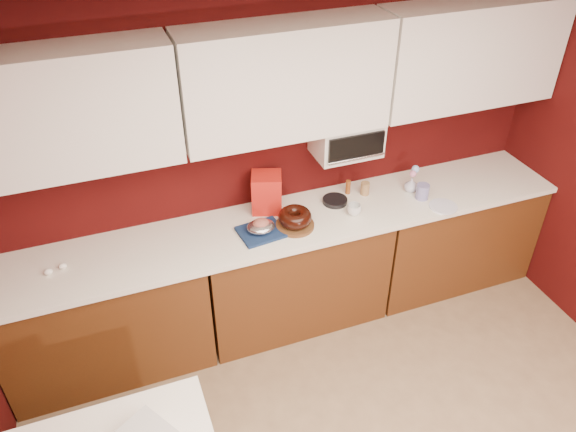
{
  "coord_description": "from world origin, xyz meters",
  "views": [
    {
      "loc": [
        -1.12,
        -0.97,
        3.16
      ],
      "look_at": [
        -0.07,
        1.84,
        1.02
      ],
      "focal_mm": 35.0,
      "sensor_mm": 36.0,
      "label": 1
    }
  ],
  "objects_px": {
    "bundt_cake": "(295,217)",
    "flower_vase": "(411,184)",
    "pandoro_box": "(267,192)",
    "coffee_mug": "(354,209)",
    "blue_jar": "(422,192)",
    "toaster_oven": "(346,137)",
    "foil_ham_nest": "(261,227)"
  },
  "relations": [
    {
      "from": "bundt_cake",
      "to": "pandoro_box",
      "type": "xyz_separation_m",
      "value": [
        -0.11,
        0.27,
        0.06
      ]
    },
    {
      "from": "pandoro_box",
      "to": "blue_jar",
      "type": "height_order",
      "value": "pandoro_box"
    },
    {
      "from": "bundt_cake",
      "to": "coffee_mug",
      "type": "bearing_deg",
      "value": -0.98
    },
    {
      "from": "pandoro_box",
      "to": "coffee_mug",
      "type": "bearing_deg",
      "value": -7.47
    },
    {
      "from": "bundt_cake",
      "to": "flower_vase",
      "type": "xyz_separation_m",
      "value": [
        0.96,
        0.12,
        -0.02
      ]
    },
    {
      "from": "toaster_oven",
      "to": "foil_ham_nest",
      "type": "distance_m",
      "value": 0.85
    },
    {
      "from": "toaster_oven",
      "to": "foil_ham_nest",
      "type": "relative_size",
      "value": 2.38
    },
    {
      "from": "toaster_oven",
      "to": "flower_vase",
      "type": "bearing_deg",
      "value": -13.94
    },
    {
      "from": "toaster_oven",
      "to": "blue_jar",
      "type": "distance_m",
      "value": 0.71
    },
    {
      "from": "coffee_mug",
      "to": "flower_vase",
      "type": "distance_m",
      "value": 0.54
    },
    {
      "from": "pandoro_box",
      "to": "coffee_mug",
      "type": "distance_m",
      "value": 0.62
    },
    {
      "from": "foil_ham_nest",
      "to": "flower_vase",
      "type": "bearing_deg",
      "value": 5.09
    },
    {
      "from": "foil_ham_nest",
      "to": "toaster_oven",
      "type": "bearing_deg",
      "value": 18.18
    },
    {
      "from": "toaster_oven",
      "to": "bundt_cake",
      "type": "height_order",
      "value": "toaster_oven"
    },
    {
      "from": "foil_ham_nest",
      "to": "coffee_mug",
      "type": "distance_m",
      "value": 0.67
    },
    {
      "from": "pandoro_box",
      "to": "coffee_mug",
      "type": "height_order",
      "value": "pandoro_box"
    },
    {
      "from": "pandoro_box",
      "to": "bundt_cake",
      "type": "bearing_deg",
      "value": -48.61
    },
    {
      "from": "toaster_oven",
      "to": "flower_vase",
      "type": "distance_m",
      "value": 0.66
    },
    {
      "from": "bundt_cake",
      "to": "foil_ham_nest",
      "type": "height_order",
      "value": "bundt_cake"
    },
    {
      "from": "toaster_oven",
      "to": "blue_jar",
      "type": "bearing_deg",
      "value": -24.27
    },
    {
      "from": "pandoro_box",
      "to": "flower_vase",
      "type": "xyz_separation_m",
      "value": [
        1.07,
        -0.15,
        -0.08
      ]
    },
    {
      "from": "foil_ham_nest",
      "to": "blue_jar",
      "type": "distance_m",
      "value": 1.22
    },
    {
      "from": "pandoro_box",
      "to": "blue_jar",
      "type": "bearing_deg",
      "value": 5.72
    },
    {
      "from": "flower_vase",
      "to": "pandoro_box",
      "type": "bearing_deg",
      "value": 172.12
    },
    {
      "from": "bundt_cake",
      "to": "flower_vase",
      "type": "distance_m",
      "value": 0.97
    },
    {
      "from": "pandoro_box",
      "to": "blue_jar",
      "type": "xyz_separation_m",
      "value": [
        1.1,
        -0.26,
        -0.08
      ]
    },
    {
      "from": "toaster_oven",
      "to": "coffee_mug",
      "type": "height_order",
      "value": "toaster_oven"
    },
    {
      "from": "blue_jar",
      "to": "flower_vase",
      "type": "relative_size",
      "value": 0.92
    },
    {
      "from": "toaster_oven",
      "to": "coffee_mug",
      "type": "relative_size",
      "value": 4.68
    },
    {
      "from": "bundt_cake",
      "to": "flower_vase",
      "type": "relative_size",
      "value": 1.86
    },
    {
      "from": "pandoro_box",
      "to": "foil_ham_nest",
      "type": "bearing_deg",
      "value": -97.68
    },
    {
      "from": "bundt_cake",
      "to": "flower_vase",
      "type": "height_order",
      "value": "bundt_cake"
    }
  ]
}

